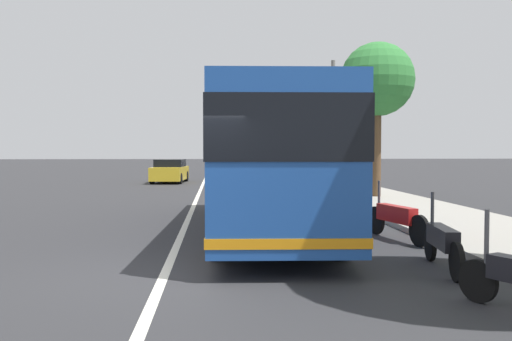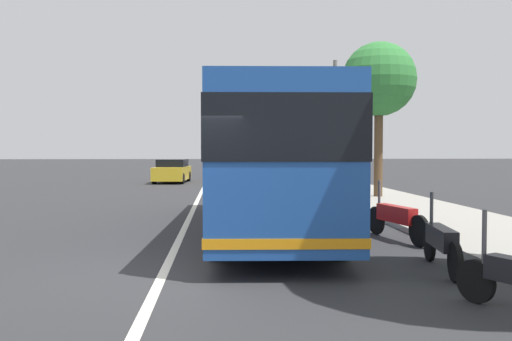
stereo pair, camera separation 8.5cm
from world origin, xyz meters
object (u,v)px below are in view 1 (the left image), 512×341
at_px(motorcycle_far_end, 442,242).
at_px(car_side_street, 237,165).
at_px(motorcycle_nearest_curb, 396,218).
at_px(car_ahead_same_lane, 246,169).
at_px(car_oncoming, 170,171).
at_px(roadside_tree_mid_block, 377,81).
at_px(utility_pole, 333,125).
at_px(coach_bus, 270,155).

bearing_deg(motorcycle_far_end, car_side_street, 11.17).
distance_m(motorcycle_nearest_curb, car_ahead_same_lane, 24.87).
xyz_separation_m(motorcycle_nearest_curb, car_ahead_same_lane, (24.79, 1.99, 0.24)).
height_order(motorcycle_nearest_curb, car_oncoming, car_oncoming).
bearing_deg(car_oncoming, roadside_tree_mid_block, 41.86).
bearing_deg(roadside_tree_mid_block, car_ahead_same_lane, 16.16).
xyz_separation_m(car_ahead_same_lane, roadside_tree_mid_block, (-15.23, -4.41, 4.02)).
relative_size(motorcycle_nearest_curb, car_ahead_same_lane, 0.50).
bearing_deg(car_side_street, roadside_tree_mid_block, -167.27).
height_order(motorcycle_far_end, utility_pole, utility_pole).
height_order(car_oncoming, utility_pole, utility_pole).
distance_m(coach_bus, car_oncoming, 20.38).
relative_size(coach_bus, roadside_tree_mid_block, 1.75).
bearing_deg(car_ahead_same_lane, motorcycle_far_end, -172.81).
bearing_deg(car_ahead_same_lane, utility_pole, -153.48).
distance_m(coach_bus, car_ahead_same_lane, 23.15).
distance_m(coach_bus, motorcycle_far_end, 5.44).
relative_size(coach_bus, motorcycle_far_end, 5.06).
height_order(coach_bus, car_side_street, coach_bus).
distance_m(motorcycle_nearest_curb, utility_pole, 15.90).
relative_size(coach_bus, car_ahead_same_lane, 2.32).
distance_m(car_side_street, utility_pole, 18.87).
relative_size(motorcycle_nearest_curb, car_oncoming, 0.55).
xyz_separation_m(coach_bus, utility_pole, (13.86, -4.57, 1.40)).
height_order(car_oncoming, car_side_street, car_side_street).
xyz_separation_m(motorcycle_nearest_curb, roadside_tree_mid_block, (9.56, -2.42, 4.27)).
bearing_deg(motorcycle_nearest_curb, roadside_tree_mid_block, -27.51).
distance_m(coach_bus, roadside_tree_mid_block, 9.80).
relative_size(coach_bus, utility_pole, 1.68).
relative_size(car_oncoming, car_ahead_same_lane, 0.91).
bearing_deg(utility_pole, car_ahead_same_lane, 22.97).
bearing_deg(roadside_tree_mid_block, car_side_street, 11.05).
bearing_deg(motorcycle_far_end, motorcycle_nearest_curb, 3.61).
height_order(coach_bus, car_ahead_same_lane, coach_bus).
xyz_separation_m(car_oncoming, roadside_tree_mid_block, (-12.03, -9.27, 4.06)).
distance_m(roadside_tree_mid_block, utility_pole, 6.19).
bearing_deg(motorcycle_nearest_curb, coach_bus, 44.36).
xyz_separation_m(motorcycle_far_end, roadside_tree_mid_block, (12.55, -2.65, 4.29)).
height_order(motorcycle_nearest_curb, roadside_tree_mid_block, roadside_tree_mid_block).
distance_m(car_ahead_same_lane, roadside_tree_mid_block, 16.36).
relative_size(car_oncoming, car_side_street, 1.08).
relative_size(motorcycle_far_end, roadside_tree_mid_block, 0.35).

